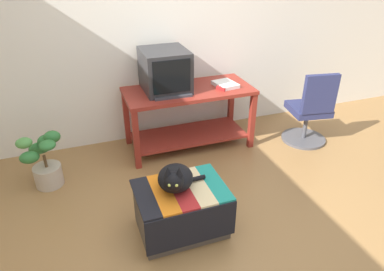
% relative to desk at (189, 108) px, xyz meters
% --- Properties ---
extents(ground_plane, '(14.00, 14.00, 0.00)m').
position_rel_desk_xyz_m(ground_plane, '(-0.20, -1.60, -0.48)').
color(ground_plane, olive).
extents(back_wall, '(8.00, 0.10, 2.60)m').
position_rel_desk_xyz_m(back_wall, '(-0.20, 0.45, 0.82)').
color(back_wall, silver).
rests_on(back_wall, ground_plane).
extents(desk, '(1.41, 0.65, 0.70)m').
position_rel_desk_xyz_m(desk, '(0.00, 0.00, 0.00)').
color(desk, maroon).
rests_on(desk, ground_plane).
extents(tv_monitor, '(0.48, 0.53, 0.44)m').
position_rel_desk_xyz_m(tv_monitor, '(-0.24, 0.07, 0.44)').
color(tv_monitor, '#28282B').
rests_on(tv_monitor, desk).
extents(keyboard, '(0.40, 0.16, 0.02)m').
position_rel_desk_xyz_m(keyboard, '(-0.23, -0.14, 0.23)').
color(keyboard, '#333338').
rests_on(keyboard, desk).
extents(book, '(0.25, 0.30, 0.04)m').
position_rel_desk_xyz_m(book, '(0.42, -0.05, 0.24)').
color(book, white).
rests_on(book, desk).
extents(ottoman_with_blanket, '(0.71, 0.53, 0.41)m').
position_rel_desk_xyz_m(ottoman_with_blanket, '(-0.53, -1.31, -0.27)').
color(ottoman_with_blanket, '#4C4238').
rests_on(ottoman_with_blanket, ground_plane).
extents(cat, '(0.45, 0.39, 0.27)m').
position_rel_desk_xyz_m(cat, '(-0.56, -1.30, 0.04)').
color(cat, black).
rests_on(cat, ottoman_with_blanket).
extents(potted_plant, '(0.39, 0.35, 0.57)m').
position_rel_desk_xyz_m(potted_plant, '(-1.56, -0.27, -0.21)').
color(potted_plant, '#B7A893').
rests_on(potted_plant, ground_plane).
extents(office_chair, '(0.52, 0.52, 0.89)m').
position_rel_desk_xyz_m(office_chair, '(1.34, -0.42, -0.09)').
color(office_chair, '#4C4C51').
rests_on(office_chair, ground_plane).
extents(stapler, '(0.09, 0.11, 0.04)m').
position_rel_desk_xyz_m(stapler, '(0.32, -0.15, 0.24)').
color(stapler, '#A31E1E').
rests_on(stapler, desk).
extents(pen, '(0.10, 0.11, 0.01)m').
position_rel_desk_xyz_m(pen, '(0.37, -0.01, 0.23)').
color(pen, black).
rests_on(pen, desk).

